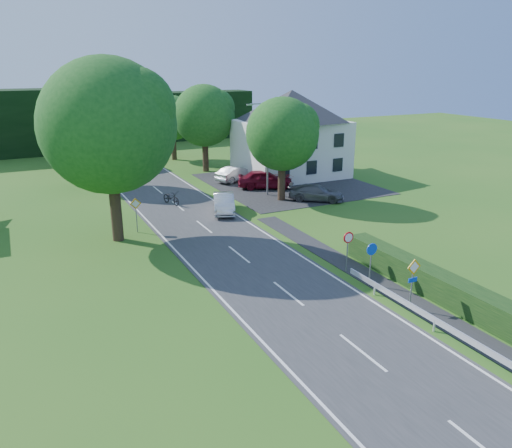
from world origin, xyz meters
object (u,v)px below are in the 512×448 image
parked_car_red (265,179)px  moving_car (224,203)px  streetlight (266,145)px  motorcycle (171,198)px  parked_car_silver_a (236,174)px  parasol (282,184)px  parked_car_silver_b (324,169)px  parked_car_grey (316,193)px

parked_car_red → moving_car: bearing=155.0°
streetlight → motorcycle: (-8.37, 0.74, -3.86)m
parked_car_silver_a → streetlight: bearing=159.9°
parasol → parked_car_silver_b: bearing=30.9°
parked_car_silver_a → parked_car_silver_b: 9.05m
parked_car_red → parked_car_silver_b: (7.58, 1.63, -0.08)m
moving_car → parked_car_red: bearing=61.1°
parked_car_silver_a → parasol: (1.43, -6.62, 0.23)m
parked_car_silver_b → streetlight: bearing=125.7°
streetlight → moving_car: 7.28m
moving_car → motorcycle: 5.01m
streetlight → moving_car: bearing=-148.7°
parked_car_silver_a → parked_car_grey: bearing=176.5°
parked_car_silver_a → parked_car_silver_b: size_ratio=0.80×
moving_car → parked_car_red: size_ratio=0.88×
moving_car → parked_car_silver_a: bearing=81.3°
motorcycle → parked_car_silver_b: size_ratio=0.39×
moving_car → parked_car_silver_b: bearing=47.6°
moving_car → parked_car_red: (6.45, 5.52, 0.13)m
streetlight → parked_car_silver_b: 10.18m
motorcycle → moving_car: bearing=-70.2°
moving_car → parked_car_silver_b: parked_car_silver_b is taller
moving_car → motorcycle: moving_car is taller
parked_car_grey → parasol: parasol is taller
parked_car_grey → parked_car_silver_b: (5.72, 7.39, 0.11)m
motorcycle → parked_car_grey: parked_car_grey is taller
parked_car_silver_b → parasol: size_ratio=2.60×
motorcycle → parked_car_silver_a: bearing=16.0°
moving_car → parasol: size_ratio=2.07×
parked_car_grey → streetlight: bearing=77.0°
motorcycle → parked_car_red: bearing=-8.0°
parked_car_red → parasol: bearing=-150.7°
parked_car_red → parasol: 2.77m
parked_car_silver_a → parked_car_red: bearing=176.1°
motorcycle → parked_car_silver_a: (8.26, 5.37, 0.17)m
streetlight → parked_car_silver_a: size_ratio=1.79×
streetlight → parked_car_grey: streetlight is taller
streetlight → parasol: streetlight is taller
parked_car_silver_b → parasol: bearing=132.4°
parked_car_silver_b → parked_car_red: bearing=113.7°
streetlight → motorcycle: bearing=174.9°
parked_car_red → parasol: parasol is taller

